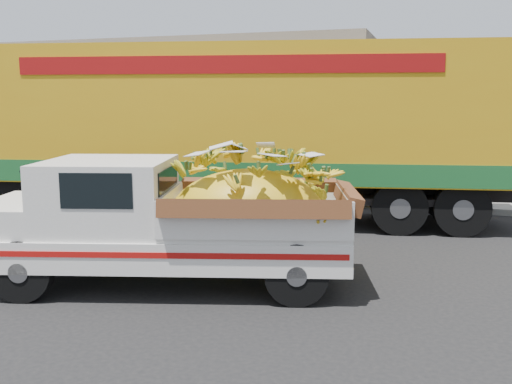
% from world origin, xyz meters
% --- Properties ---
extents(ground, '(100.00, 100.00, 0.00)m').
position_xyz_m(ground, '(0.00, 0.00, 0.00)').
color(ground, black).
rests_on(ground, ground).
extents(curb, '(60.00, 0.25, 0.15)m').
position_xyz_m(curb, '(0.00, 6.41, 0.07)').
color(curb, gray).
rests_on(curb, ground).
extents(sidewalk, '(60.00, 4.00, 0.14)m').
position_xyz_m(sidewalk, '(0.00, 8.51, 0.07)').
color(sidewalk, gray).
rests_on(sidewalk, ground).
extents(building_left, '(18.00, 6.00, 5.00)m').
position_xyz_m(building_left, '(-8.00, 14.41, 2.50)').
color(building_left, gray).
rests_on(building_left, ground).
extents(pickup_truck, '(5.49, 3.19, 1.82)m').
position_xyz_m(pickup_truck, '(0.10, -0.54, 0.98)').
color(pickup_truck, black).
rests_on(pickup_truck, ground).
extents(semi_trailer, '(12.08, 4.68, 3.80)m').
position_xyz_m(semi_trailer, '(-0.88, 3.96, 2.12)').
color(semi_trailer, black).
rests_on(semi_trailer, ground).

